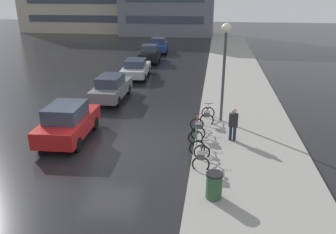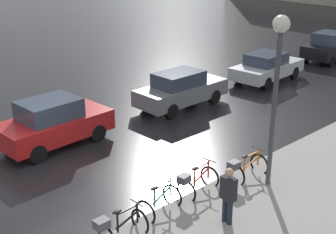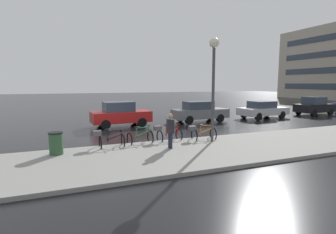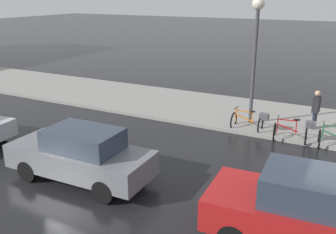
# 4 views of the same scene
# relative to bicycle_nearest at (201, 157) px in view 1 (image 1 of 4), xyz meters

# --- Properties ---
(ground_plane) EXTENTS (140.00, 140.00, 0.00)m
(ground_plane) POSITION_rel_bicycle_nearest_xyz_m (-3.99, 0.74, -0.49)
(ground_plane) COLOR black
(sidewalk_kerb) EXTENTS (4.80, 60.00, 0.14)m
(sidewalk_kerb) POSITION_rel_bicycle_nearest_xyz_m (2.01, 10.74, -0.42)
(sidewalk_kerb) COLOR gray
(sidewalk_kerb) RESTS_ON ground
(bicycle_nearest) EXTENTS (0.69, 1.35, 0.96)m
(bicycle_nearest) POSITION_rel_bicycle_nearest_xyz_m (0.00, 0.00, 0.00)
(bicycle_nearest) COLOR black
(bicycle_nearest) RESTS_ON ground
(bicycle_second) EXTENTS (0.83, 1.22, 0.96)m
(bicycle_second) POSITION_rel_bicycle_nearest_xyz_m (-0.29, 1.57, -0.10)
(bicycle_second) COLOR black
(bicycle_second) RESTS_ON ground
(bicycle_third) EXTENTS (0.81, 1.47, 0.95)m
(bicycle_third) POSITION_rel_bicycle_nearest_xyz_m (-0.32, 2.95, -0.00)
(bicycle_third) COLOR black
(bicycle_third) RESTS_ON ground
(bicycle_farthest) EXTENTS (0.74, 1.42, 0.93)m
(bicycle_farthest) POSITION_rel_bicycle_nearest_xyz_m (0.08, 4.70, -0.01)
(bicycle_farthest) COLOR black
(bicycle_farthest) RESTS_ON ground
(car_red) EXTENTS (2.05, 4.09, 1.73)m
(car_red) POSITION_rel_bicycle_nearest_xyz_m (-6.25, 1.84, 0.36)
(car_red) COLOR #AD1919
(car_red) RESTS_ON ground
(car_grey) EXTENTS (1.77, 4.36, 1.60)m
(car_grey) POSITION_rel_bicycle_nearest_xyz_m (-6.12, 7.99, 0.32)
(car_grey) COLOR slate
(car_grey) RESTS_ON ground
(car_silver) EXTENTS (2.18, 4.47, 1.49)m
(car_silver) POSITION_rel_bicycle_nearest_xyz_m (-5.98, 14.04, 0.26)
(car_silver) COLOR #B2B5BA
(car_silver) RESTS_ON ground
(car_black) EXTENTS (2.01, 3.96, 1.73)m
(car_black) POSITION_rel_bicycle_nearest_xyz_m (-6.06, 20.28, 0.35)
(car_black) COLOR black
(car_black) RESTS_ON ground
(car_blue) EXTENTS (2.29, 4.47, 1.68)m
(car_blue) POSITION_rel_bicycle_nearest_xyz_m (-6.22, 26.15, 0.34)
(car_blue) COLOR navy
(car_blue) RESTS_ON ground
(pedestrian) EXTENTS (0.42, 0.28, 1.68)m
(pedestrian) POSITION_rel_bicycle_nearest_xyz_m (1.29, 2.49, 0.46)
(pedestrian) COLOR #1E2333
(pedestrian) RESTS_ON ground
(streetlamp) EXTENTS (0.47, 0.47, 5.11)m
(streetlamp) POSITION_rel_bicycle_nearest_xyz_m (0.79, 4.92, 3.19)
(streetlamp) COLOR #424247
(streetlamp) RESTS_ON ground
(trash_bin) EXTENTS (0.55, 0.55, 1.04)m
(trash_bin) POSITION_rel_bicycle_nearest_xyz_m (0.52, -2.15, 0.04)
(trash_bin) COLOR #2D5133
(trash_bin) RESTS_ON ground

